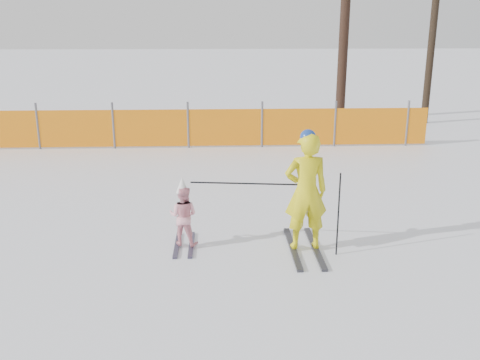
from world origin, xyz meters
The scene contains 6 objects.
ground centered at (0.00, 0.00, 0.00)m, with size 120.00×120.00×0.00m, color white.
adult centered at (0.95, 0.13, 0.92)m, with size 0.67×1.54×1.85m.
child centered at (-0.87, 0.35, 0.50)m, with size 0.52×0.97×1.10m.
ski_poles centered at (0.64, 0.10, 0.85)m, with size 2.16×0.43×1.26m.
safety_fence centered at (-2.88, 6.99, 0.56)m, with size 16.57×0.06×1.25m.
tree_trunks centered at (4.81, 10.78, 3.37)m, with size 3.02×0.92×6.97m.
Camera 1 is at (-0.33, -7.28, 3.33)m, focal length 40.00 mm.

